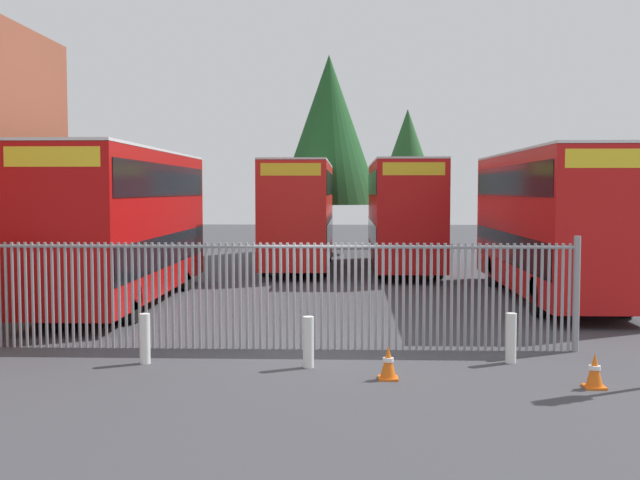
{
  "coord_description": "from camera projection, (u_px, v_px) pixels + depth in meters",
  "views": [
    {
      "loc": [
        0.71,
        -15.78,
        3.27
      ],
      "look_at": [
        0.0,
        4.0,
        2.0
      ],
      "focal_mm": 43.63,
      "sensor_mm": 36.0,
      "label": 1
    }
  ],
  "objects": [
    {
      "name": "ground_plane",
      "position": [
        325.0,
        296.0,
        23.95
      ],
      "size": [
        100.0,
        100.0,
        0.0
      ],
      "primitive_type": "plane",
      "color": "#3D3D42"
    },
    {
      "name": "palisade_fence",
      "position": [
        240.0,
        292.0,
        15.95
      ],
      "size": [
        13.81,
        0.14,
        2.35
      ],
      "color": "gray",
      "rests_on": "ground"
    },
    {
      "name": "double_decker_bus_near_gate",
      "position": [
        549.0,
        219.0,
        23.25
      ],
      "size": [
        2.54,
        10.81,
        4.42
      ],
      "color": "red",
      "rests_on": "ground"
    },
    {
      "name": "double_decker_bus_behind_fence_left",
      "position": [
        124.0,
        220.0,
        22.32
      ],
      "size": [
        2.54,
        10.81,
        4.42
      ],
      "color": "#B70C0C",
      "rests_on": "ground"
    },
    {
      "name": "double_decker_bus_behind_fence_right",
      "position": [
        300.0,
        210.0,
        32.67
      ],
      "size": [
        2.54,
        10.81,
        4.42
      ],
      "color": "red",
      "rests_on": "ground"
    },
    {
      "name": "double_decker_bus_far_back",
      "position": [
        402.0,
        211.0,
        31.93
      ],
      "size": [
        2.54,
        10.81,
        4.42
      ],
      "color": "red",
      "rests_on": "ground"
    },
    {
      "name": "bollard_near_left",
      "position": [
        145.0,
        339.0,
        14.64
      ],
      "size": [
        0.2,
        0.2,
        0.95
      ],
      "primitive_type": "cylinder",
      "color": "silver",
      "rests_on": "ground"
    },
    {
      "name": "bollard_center_front",
      "position": [
        308.0,
        342.0,
        14.31
      ],
      "size": [
        0.2,
        0.2,
        0.95
      ],
      "primitive_type": "cylinder",
      "color": "silver",
      "rests_on": "ground"
    },
    {
      "name": "bollard_near_right",
      "position": [
        511.0,
        338.0,
        14.7
      ],
      "size": [
        0.2,
        0.2,
        0.95
      ],
      "primitive_type": "cylinder",
      "color": "silver",
      "rests_on": "ground"
    },
    {
      "name": "traffic_cone_by_gate",
      "position": [
        595.0,
        371.0,
        12.83
      ],
      "size": [
        0.34,
        0.34,
        0.59
      ],
      "color": "orange",
      "rests_on": "ground"
    },
    {
      "name": "traffic_cone_near_kerb",
      "position": [
        388.0,
        363.0,
        13.43
      ],
      "size": [
        0.34,
        0.34,
        0.59
      ],
      "color": "orange",
      "rests_on": "ground"
    },
    {
      "name": "tree_tall_back",
      "position": [
        329.0,
        130.0,
        39.95
      ],
      "size": [
        5.36,
        5.36,
        10.2
      ],
      "color": "#4C3823",
      "rests_on": "ground"
    },
    {
      "name": "tree_short_side",
      "position": [
        408.0,
        154.0,
        45.33
      ],
      "size": [
        3.66,
        3.66,
        8.0
      ],
      "color": "#4C3823",
      "rests_on": "ground"
    }
  ]
}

